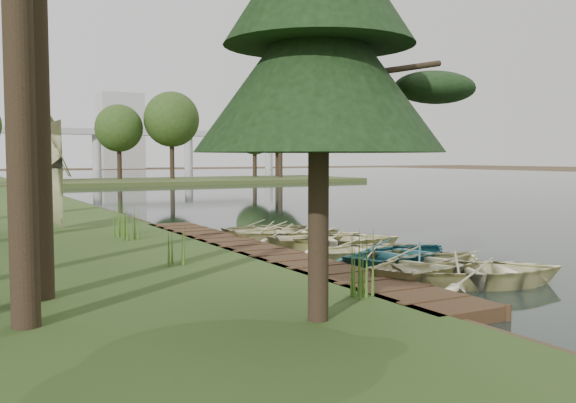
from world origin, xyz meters
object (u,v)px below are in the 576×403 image
boardwalk (260,255)px  rowboat_0 (481,268)px  rowboat_1 (435,261)px  rowboat_2 (404,252)px  pine_tree (319,16)px  stored_rowboat (60,217)px

boardwalk → rowboat_0: size_ratio=4.31×
rowboat_0 → rowboat_1: bearing=37.8°
rowboat_2 → pine_tree: pine_tree is taller
boardwalk → rowboat_0: 6.15m
stored_rowboat → rowboat_0: bearing=-148.7°
rowboat_0 → pine_tree: pine_tree is taller
pine_tree → stored_rowboat: bearing=95.0°
stored_rowboat → rowboat_2: bearing=-143.2°
rowboat_0 → stored_rowboat: stored_rowboat is taller
rowboat_1 → stored_rowboat: 13.97m
boardwalk → rowboat_1: bearing=-62.5°
boardwalk → pine_tree: pine_tree is taller
rowboat_2 → boardwalk: bearing=26.3°
rowboat_0 → stored_rowboat: size_ratio=0.97×
stored_rowboat → pine_tree: pine_tree is taller
rowboat_1 → pine_tree: pine_tree is taller
rowboat_2 → stored_rowboat: bearing=14.3°
boardwalk → rowboat_2: size_ratio=4.40×
rowboat_1 → stored_rowboat: size_ratio=0.99×
rowboat_2 → rowboat_1: bearing=150.4°
rowboat_0 → rowboat_1: (-0.29, 1.15, 0.01)m
boardwalk → rowboat_2: rowboat_2 is taller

